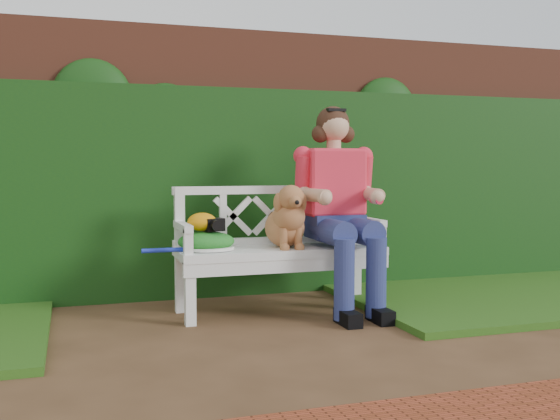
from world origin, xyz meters
name	(u,v)px	position (x,y,z in m)	size (l,w,h in m)	color
ground	(247,352)	(0.00, 0.00, 0.00)	(60.00, 60.00, 0.00)	#462F1B
brick_wall	(189,162)	(0.00, 1.90, 1.10)	(10.00, 0.30, 2.20)	brown
ivy_hedge	(194,193)	(0.00, 1.68, 0.85)	(10.00, 0.18, 1.70)	#17420E
grass_right	(502,294)	(2.40, 0.90, 0.03)	(2.60, 2.00, 0.05)	#11370D
garden_bench	(280,279)	(0.50, 0.94, 0.24)	(1.58, 0.60, 0.48)	white
seated_woman	(336,206)	(0.93, 0.92, 0.77)	(0.65, 0.87, 1.55)	red
dog	(286,216)	(0.53, 0.89, 0.71)	(0.31, 0.42, 0.46)	olive
tennis_racket	(205,249)	(-0.07, 0.89, 0.50)	(0.67, 0.28, 0.03)	silver
green_bag	(206,241)	(-0.05, 0.91, 0.55)	(0.40, 0.31, 0.14)	#1F672B
camera_item	(214,225)	(0.00, 0.90, 0.66)	(0.13, 0.10, 0.09)	black
baseball_glove	(202,222)	(-0.08, 0.92, 0.68)	(0.21, 0.15, 0.13)	orange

